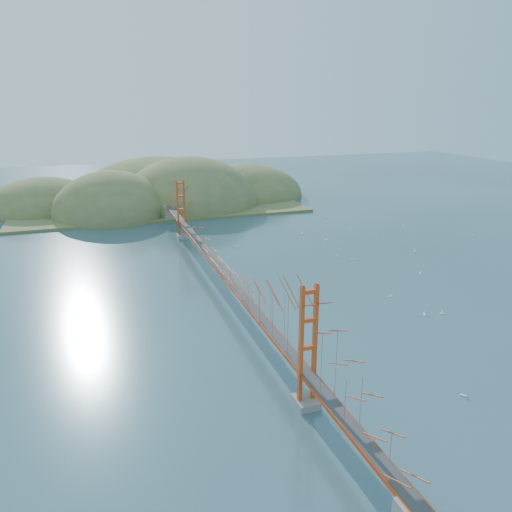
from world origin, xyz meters
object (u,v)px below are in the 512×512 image
object	(u,v)px
sailboat_1	(352,259)
sailboat_0	(425,313)
sailboat_2	(391,296)
bridge	(220,243)

from	to	relation	value
sailboat_1	sailboat_0	world-z (taller)	sailboat_1
sailboat_2	sailboat_0	size ratio (longest dim) A/B	0.88
sailboat_2	sailboat_1	xyz separation A→B (m)	(3.26, 16.71, 0.01)
bridge	sailboat_2	world-z (taller)	bridge
sailboat_2	bridge	bearing A→B (deg)	155.05
bridge	sailboat_1	distance (m)	26.87
sailboat_2	sailboat_1	world-z (taller)	sailboat_1
bridge	sailboat_1	bearing A→B (deg)	14.54
sailboat_1	sailboat_2	bearing A→B (deg)	-101.04
bridge	sailboat_1	xyz separation A→B (m)	(25.15, 6.52, -6.86)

